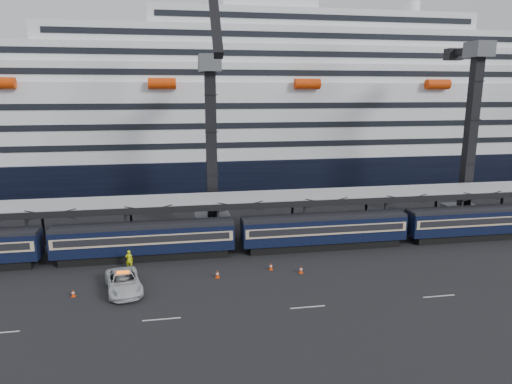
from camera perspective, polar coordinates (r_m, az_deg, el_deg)
ground at (r=48.38m, az=21.43°, el=-9.85°), size 260.00×260.00×0.00m
train at (r=54.04m, az=11.89°, el=-4.44°), size 133.05×3.00×4.05m
canopy at (r=58.64m, az=14.80°, el=-0.18°), size 130.00×6.25×5.53m
cruise_ship at (r=87.20m, az=5.56°, el=8.90°), size 214.09×28.84×34.00m
crane_dark_near at (r=56.93m, az=-5.59°, el=6.62°), size 4.50×17.75×35.08m
crane_dark_mid at (r=68.15m, az=25.55°, el=7.64°), size 4.50×18.24×39.64m
pickup_truck at (r=43.52m, az=-16.22°, el=-10.75°), size 4.08×6.69×1.73m
worker at (r=48.50m, az=-15.58°, el=-8.13°), size 0.77×0.56×1.96m
traffic_cone_a at (r=44.05m, az=-21.89°, el=-11.64°), size 0.34×0.34×0.68m
traffic_cone_b at (r=44.95m, az=-4.85°, el=-10.17°), size 0.40×0.40×0.80m
traffic_cone_c at (r=46.71m, az=1.87°, el=-9.27°), size 0.37×0.37×0.75m
traffic_cone_d at (r=46.10m, az=5.64°, el=-9.61°), size 0.39×0.39×0.77m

